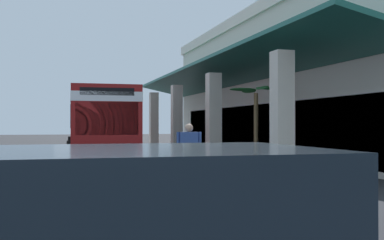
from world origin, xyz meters
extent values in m
plane|color=#262628|center=(0.00, 8.00, 0.00)|extent=(120.00, 120.00, 0.00)
cube|color=#9E998E|center=(-0.75, 4.49, 0.06)|extent=(29.58, 0.50, 0.12)
cube|color=beige|center=(-0.75, 14.19, 3.45)|extent=(24.65, 12.07, 6.91)
cube|color=silver|center=(-0.75, 14.19, 7.21)|extent=(24.95, 12.37, 0.60)
cube|color=beige|center=(-9.99, 5.23, 1.90)|extent=(0.55, 0.55, 3.80)
cube|color=beige|center=(-3.83, 5.23, 1.90)|extent=(0.55, 0.55, 3.80)
cube|color=beige|center=(2.33, 5.23, 1.90)|extent=(0.55, 0.55, 3.80)
cube|color=beige|center=(8.50, 5.23, 1.90)|extent=(0.55, 0.55, 3.80)
cube|color=#19594C|center=(-0.75, 6.55, 4.15)|extent=(24.65, 3.16, 0.82)
cube|color=#19232D|center=(-0.75, 8.19, 1.40)|extent=(20.71, 0.08, 2.40)
cube|color=maroon|center=(-1.47, 0.79, 1.73)|extent=(11.08, 2.93, 2.75)
cube|color=white|center=(-1.47, 0.79, 2.65)|extent=(11.10, 2.95, 0.36)
cube|color=#19232D|center=(-1.77, 0.80, 1.95)|extent=(9.32, 2.90, 0.90)
cube|color=#19232D|center=(4.00, 0.60, 1.85)|extent=(0.14, 2.24, 1.20)
cube|color=black|center=(4.01, 0.60, 2.82)|extent=(0.13, 1.94, 0.28)
cube|color=black|center=(4.13, 0.60, 0.45)|extent=(0.28, 2.45, 0.24)
cube|color=silver|center=(4.08, 1.49, 0.75)|extent=(0.07, 0.24, 0.16)
cube|color=silver|center=(4.02, -0.29, 0.75)|extent=(0.07, 0.24, 0.16)
cube|color=silver|center=(-2.97, 0.84, 3.22)|extent=(2.46, 1.87, 0.24)
cylinder|color=black|center=(2.20, 1.94, 0.50)|extent=(1.00, 0.30, 1.00)
cylinder|color=black|center=(2.11, -0.61, 0.50)|extent=(1.00, 0.30, 1.00)
cylinder|color=black|center=(-4.50, 2.17, 0.50)|extent=(1.00, 0.30, 1.00)
cylinder|color=black|center=(-4.59, -0.37, 0.50)|extent=(1.00, 0.30, 1.00)
cube|color=#19232D|center=(18.00, -0.80, 1.20)|extent=(1.63, 2.50, 0.54)
cylinder|color=#38383D|center=(8.71, 2.21, 0.41)|extent=(0.16, 0.16, 0.82)
cylinder|color=#38383D|center=(9.05, 2.31, 0.41)|extent=(0.16, 0.16, 0.82)
cube|color=#334C8C|center=(8.88, 2.26, 1.12)|extent=(0.31, 0.51, 0.61)
sphere|color=tan|center=(8.88, 2.26, 1.54)|extent=(0.22, 0.22, 0.22)
cylinder|color=#334C8C|center=(8.77, 1.99, 1.15)|extent=(0.09, 0.09, 0.55)
cylinder|color=#334C8C|center=(8.99, 2.53, 1.15)|extent=(0.09, 0.09, 0.55)
cube|color=#4C4742|center=(4.72, 6.10, 0.27)|extent=(0.92, 0.92, 0.53)
cylinder|color=#332319|center=(4.72, 6.10, 0.54)|extent=(0.78, 0.78, 0.02)
cylinder|color=brown|center=(4.72, 6.10, 1.68)|extent=(0.16, 0.16, 2.29)
ellipsoid|color=#195123|center=(5.22, 6.11, 2.98)|extent=(1.01, 0.25, 0.17)
ellipsoid|color=#195123|center=(4.61, 6.61, 3.02)|extent=(0.44, 1.07, 0.16)
ellipsoid|color=#195123|center=(4.27, 6.00, 2.93)|extent=(0.94, 0.39, 0.19)
ellipsoid|color=#195123|center=(4.63, 5.60, 2.96)|extent=(0.40, 1.03, 0.16)
camera|label=1|loc=(20.87, -1.21, 1.62)|focal=43.49mm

